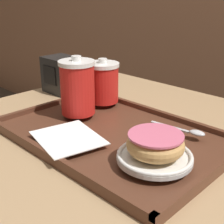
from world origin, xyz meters
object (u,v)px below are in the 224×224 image
at_px(coffee_cup_front, 77,87).
at_px(spoon, 190,131).
at_px(donut_chocolate_glazed, 155,144).
at_px(coffee_cup_rear, 103,82).
at_px(napkin_dispenser, 61,75).

bearing_deg(coffee_cup_front, spoon, 18.99).
distance_m(coffee_cup_front, donut_chocolate_glazed, 0.29).
relative_size(coffee_cup_front, coffee_cup_rear, 1.21).
bearing_deg(coffee_cup_front, donut_chocolate_glazed, -10.63).
bearing_deg(spoon, coffee_cup_front, -168.19).
distance_m(spoon, napkin_dispenser, 0.51).
relative_size(coffee_cup_front, napkin_dispenser, 1.26).
bearing_deg(napkin_dispenser, spoon, -3.40).
height_order(coffee_cup_rear, spoon, coffee_cup_rear).
distance_m(coffee_cup_rear, spoon, 0.29).
height_order(spoon, napkin_dispenser, napkin_dispenser).
bearing_deg(coffee_cup_rear, donut_chocolate_glazed, -27.77).
relative_size(donut_chocolate_glazed, spoon, 0.81).
bearing_deg(coffee_cup_front, napkin_dispenser, 152.43).
bearing_deg(napkin_dispenser, coffee_cup_rear, -4.26).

